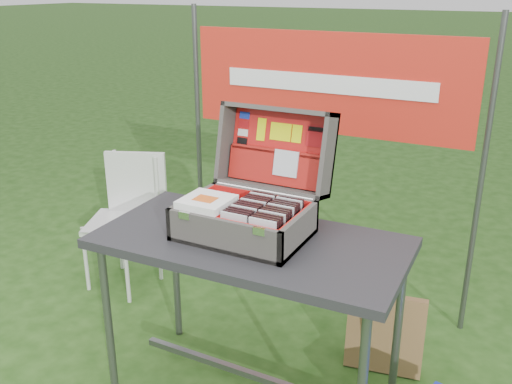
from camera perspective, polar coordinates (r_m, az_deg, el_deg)
The scene contains 87 objects.
table at distance 2.59m, azimuth -0.51°, elevation -12.82°, with size 1.30×0.65×0.81m, color #242327, non-canonical shape.
table_top at distance 2.40m, azimuth -0.54°, elevation -5.09°, with size 1.30×0.65×0.04m, color #242327.
table_leg_fl at distance 2.71m, azimuth -14.56°, elevation -12.36°, with size 0.04×0.04×0.77m, color #59595B.
table_leg_bl at distance 3.06m, azimuth -8.02°, elevation -7.85°, with size 0.04×0.04×0.77m, color #59595B.
table_leg_br at distance 2.64m, azimuth 13.98°, elevation -13.24°, with size 0.04×0.04×0.77m, color #59595B.
table_brace at distance 2.76m, azimuth -0.49°, elevation -17.80°, with size 1.15×0.03×0.03m, color #59595B.
suitcase at distance 2.37m, azimuth -0.57°, elevation 1.50°, with size 0.52×0.53×0.49m, color #55514C, non-canonical shape.
suitcase_base_bottom at distance 2.41m, azimuth -1.22°, elevation -4.18°, with size 0.52×0.37×0.02m, color #55514C.
suitcase_base_wall_front at distance 2.25m, azimuth -3.39°, elevation -4.44°, with size 0.52×0.02×0.14m, color #55514C.
suitcase_base_wall_back at distance 2.53m, azimuth 0.68°, elevation -1.48°, with size 0.52×0.02×0.14m, color #55514C.
suitcase_base_wall_left at distance 2.51m, azimuth -6.29°, elevation -1.82°, with size 0.02×0.37×0.14m, color #55514C.
suitcase_base_wall_right at distance 2.29m, azimuth 4.32°, elevation -4.01°, with size 0.02×0.37×0.14m, color #55514C.
suitcase_liner_floor at distance 2.41m, azimuth -1.22°, elevation -3.89°, with size 0.48×0.33×0.01m, color red.
suitcase_latch_left at distance 2.30m, azimuth -7.17°, elevation -2.34°, with size 0.05×0.01×0.03m, color silver.
suitcase_latch_right at distance 2.14m, azimuth 0.33°, elevation -3.96°, with size 0.05×0.01×0.03m, color silver.
suitcase_hinge at distance 2.52m, azimuth 0.79°, elevation 0.08°, with size 0.02×0.02×0.47m, color silver.
suitcase_lid_back at distance 2.61m, azimuth 2.47°, elevation 4.36°, with size 0.52×0.37×0.02m, color #55514C.
suitcase_lid_rim_far at distance 2.55m, azimuth 2.36°, elevation 8.27°, with size 0.52×0.02×0.14m, color #55514C.
suitcase_lid_rim_near at distance 2.58m, azimuth 1.49°, elevation 0.44°, with size 0.52×0.02×0.14m, color #55514C.
suitcase_lid_rim_left at distance 2.67m, azimuth -2.97°, elevation 5.01°, with size 0.02×0.37×0.14m, color #55514C.
suitcase_lid_rim_right at distance 2.47m, azimuth 7.21°, elevation 3.57°, with size 0.02×0.37×0.14m, color #55514C.
suitcase_lid_liner at distance 2.60m, azimuth 2.35°, elevation 4.36°, with size 0.48×0.33×0.01m, color red.
suitcase_liner_wall_front at distance 2.25m, azimuth -3.22°, elevation -4.08°, with size 0.48×0.01×0.12m, color red.
suitcase_liner_wall_back at distance 2.52m, azimuth 0.54°, elevation -1.36°, with size 0.48×0.01×0.12m, color red.
suitcase_liner_wall_left at distance 2.50m, azimuth -6.04°, elevation -1.66°, with size 0.01×0.33×0.12m, color red.
suitcase_liner_wall_right at distance 2.29m, azimuth 4.02°, elevation -3.71°, with size 0.01×0.33×0.12m, color red.
suitcase_lid_pocket at distance 2.59m, azimuth 1.97°, elevation 2.45°, with size 0.46×0.15×0.03m, color #A11913.
suitcase_pocket_edge at distance 2.58m, azimuth 2.09°, elevation 4.09°, with size 0.45×0.02×0.02m, color #A11913.
suitcase_pocket_cd at distance 2.55m, azimuth 3.01°, elevation 2.87°, with size 0.12×0.12×0.01m, color silver.
lid_sticker_cc_a at distance 2.67m, azimuth -1.14°, elevation 7.67°, with size 0.05×0.03×0.00m, color #1933B2.
lid_sticker_cc_b at distance 2.67m, azimuth -1.23°, elevation 6.82°, with size 0.05×0.03×0.00m, color #A91014.
lid_sticker_cc_c at distance 2.68m, azimuth -1.32°, elevation 5.97°, with size 0.05×0.03×0.00m, color white.
lid_sticker_cc_d at distance 2.68m, azimuth -1.40°, elevation 5.12°, with size 0.05×0.03×0.00m, color black.
lid_card_neon_tall at distance 2.63m, azimuth 0.54°, elevation 6.28°, with size 0.04×0.10×0.00m, color #DEEC0A.
lid_card_neon_main at distance 2.59m, azimuth 2.48°, elevation 6.03°, with size 0.10×0.08×0.00m, color #DEEC0A.
lid_card_neon_small at distance 2.56m, azimuth 4.10°, elevation 5.82°, with size 0.05×0.08×0.00m, color #DEEC0A.
lid_sticker_band at distance 2.53m, azimuth 6.06°, elevation 5.56°, with size 0.09×0.09×0.00m, color #A91014.
lid_sticker_band_bar at distance 2.53m, azimuth 6.14°, elevation 6.23°, with size 0.08×0.02×0.00m, color black.
cd_left_0 at distance 2.25m, azimuth -2.23°, elevation -3.75°, with size 0.12×0.01×0.13m, color silver.
cd_left_1 at distance 2.27m, azimuth -1.97°, elevation -3.56°, with size 0.12×0.01×0.13m, color black.
cd_left_2 at distance 2.28m, azimuth -1.72°, elevation -3.37°, with size 0.12×0.01×0.13m, color black.
cd_left_3 at distance 2.30m, azimuth -1.47°, elevation -3.19°, with size 0.12×0.01×0.13m, color black.
cd_left_4 at distance 2.32m, azimuth -1.22°, elevation -3.01°, with size 0.12×0.01×0.13m, color silver.
cd_left_5 at distance 2.33m, azimuth -0.98°, elevation -2.84°, with size 0.12×0.01×0.13m, color black.
cd_left_6 at distance 2.35m, azimuth -0.75°, elevation -2.66°, with size 0.12×0.01×0.13m, color black.
cd_left_7 at distance 2.37m, azimuth -0.51°, elevation -2.49°, with size 0.12×0.01×0.13m, color black.
cd_left_8 at distance 2.38m, azimuth -0.28°, elevation -2.32°, with size 0.12×0.01×0.13m, color silver.
cd_left_9 at distance 2.40m, azimuth -0.05°, elevation -2.15°, with size 0.12×0.01×0.13m, color black.
cd_left_10 at distance 2.42m, azimuth 0.17°, elevation -1.99°, with size 0.12×0.01×0.13m, color black.
cd_left_11 at distance 2.43m, azimuth 0.39°, elevation -1.82°, with size 0.12×0.01×0.13m, color black.
cd_left_12 at distance 2.45m, azimuth 0.61°, elevation -1.66°, with size 0.12×0.01×0.13m, color silver.
cd_left_13 at distance 2.47m, azimuth 0.83°, elevation -1.51°, with size 0.12×0.01×0.13m, color black.
cd_right_0 at distance 2.20m, azimuth 0.65°, elevation -4.37°, with size 0.12×0.01×0.13m, color silver.
cd_right_1 at distance 2.21m, azimuth 0.89°, elevation -4.17°, with size 0.12×0.01×0.13m, color black.
cd_right_2 at distance 2.23m, azimuth 1.13°, elevation -3.97°, with size 0.12×0.01×0.13m, color black.
cd_right_3 at distance 2.25m, azimuth 1.36°, elevation -3.78°, with size 0.12×0.01×0.13m, color black.
cd_right_4 at distance 2.26m, azimuth 1.59°, elevation -3.59°, with size 0.12×0.01×0.13m, color silver.
cd_right_5 at distance 2.28m, azimuth 1.81°, elevation -3.41°, with size 0.12×0.01×0.13m, color black.
cd_right_6 at distance 2.30m, azimuth 2.04°, elevation -3.22°, with size 0.12×0.01×0.13m, color black.
cd_right_7 at distance 2.32m, azimuth 2.26°, elevation -3.04°, with size 0.12×0.01×0.13m, color black.
cd_right_8 at distance 2.33m, azimuth 2.47°, elevation -2.87°, with size 0.12×0.01×0.13m, color silver.
cd_right_9 at distance 2.35m, azimuth 2.69°, elevation -2.69°, with size 0.12×0.01×0.13m, color black.
cd_right_10 at distance 2.37m, azimuth 2.89°, elevation -2.52°, with size 0.12×0.01×0.13m, color black.
cd_right_11 at distance 2.38m, azimuth 3.10°, elevation -2.35°, with size 0.12×0.01×0.13m, color black.
cd_right_12 at distance 2.40m, azimuth 3.30°, elevation -2.18°, with size 0.12×0.01×0.13m, color silver.
cd_right_13 at distance 2.42m, azimuth 3.50°, elevation -2.01°, with size 0.12×0.01×0.13m, color black.
songbook_0 at distance 2.37m, azimuth -4.94°, elevation -1.25°, with size 0.20×0.20×0.01m, color white.
songbook_1 at distance 2.37m, azimuth -4.94°, elevation -1.14°, with size 0.20×0.20×0.01m, color white.
songbook_2 at distance 2.36m, azimuth -4.95°, elevation -1.02°, with size 0.20×0.20×0.01m, color white.
songbook_3 at distance 2.36m, azimuth -4.95°, elevation -0.91°, with size 0.20×0.20×0.01m, color white.
songbook_4 at distance 2.36m, azimuth -4.96°, elevation -0.80°, with size 0.20×0.20×0.01m, color white.
songbook_5 at distance 2.36m, azimuth -4.96°, elevation -0.68°, with size 0.20×0.20×0.01m, color white.
songbook_graphic at distance 2.35m, azimuth -5.09°, elevation -0.67°, with size 0.09×0.07×0.00m, color #D85919.
chair at distance 3.61m, azimuth -13.39°, elevation -3.17°, with size 0.38×0.42×0.83m, color silver, non-canonical shape.
chair_seat at distance 3.61m, azimuth -13.41°, elevation -3.03°, with size 0.38×0.38×0.03m, color silver.
chair_backrest at distance 3.66m, azimuth -11.87°, elevation 0.94°, with size 0.38×0.03×0.40m, color silver.
chair_leg_fl at distance 3.69m, azimuth -16.67°, elevation -6.44°, with size 0.02×0.02×0.43m, color silver.
chair_leg_fr at distance 3.49m, azimuth -12.80°, elevation -7.66°, with size 0.02×0.02×0.43m, color silver.
chair_leg_bl at distance 3.90m, azimuth -13.45°, elevation -4.63°, with size 0.02×0.02×0.43m, color silver.
chair_leg_br at distance 3.71m, azimuth -9.64°, elevation -5.66°, with size 0.02×0.02×0.43m, color silver.
chair_upright_left at distance 3.77m, azimuth -13.77°, elevation 1.17°, with size 0.02×0.02×0.40m, color silver.
chair_upright_right at distance 3.57m, azimuth -9.84°, elevation 0.41°, with size 0.02×0.02×0.40m, color silver.
cardboard_box at distance 2.96m, azimuth 12.78°, elevation -13.61°, with size 0.37×0.06×0.39m, color brown.
banner_post_left at distance 3.66m, azimuth -5.74°, elevation 4.82°, with size 0.03×0.03×1.70m, color #59595B.
banner_post_right at distance 3.12m, azimuth 21.54°, elevation 0.68°, with size 0.03×0.03×1.70m, color #59595B.
banner at distance 3.18m, azimuth 7.08°, elevation 10.72°, with size 1.60×0.01×0.55m, color red.
banner_text at distance 3.17m, azimuth 7.00°, elevation 10.69°, with size 1.20×0.00×0.10m, color white.
Camera 1 is at (1.09, -1.85, 1.82)m, focal length 40.00 mm.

